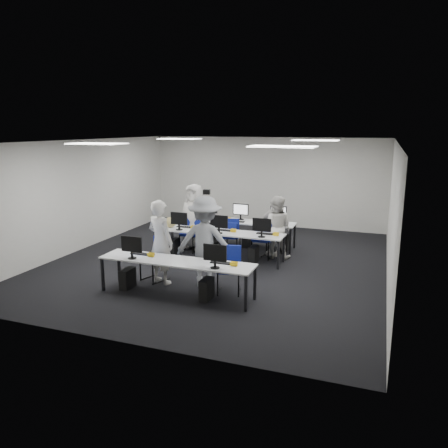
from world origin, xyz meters
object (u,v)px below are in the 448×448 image
(student_3, at_px, (274,227))
(chair_7, at_px, (272,245))
(chair_6, at_px, (232,242))
(desk_mid, at_px, (222,234))
(chair_3, at_px, (230,242))
(chair_1, at_px, (229,278))
(chair_2, at_px, (191,240))
(photographer, at_px, (205,242))
(student_1, at_px, (276,227))
(student_0, at_px, (160,242))
(student_2, at_px, (194,216))
(chair_5, at_px, (192,237))
(desk_front, at_px, (176,263))
(chair_4, at_px, (262,246))
(chair_0, at_px, (155,267))

(student_3, bearing_deg, chair_7, -82.01)
(student_3, bearing_deg, chair_6, -162.15)
(desk_mid, relative_size, chair_3, 3.55)
(chair_1, relative_size, chair_2, 1.01)
(chair_2, xyz_separation_m, photographer, (1.41, -2.36, 0.67))
(chair_3, distance_m, chair_7, 1.12)
(chair_2, relative_size, student_1, 0.58)
(chair_2, height_order, student_0, student_0)
(chair_3, distance_m, chair_6, 0.17)
(student_3, bearing_deg, photographer, -90.57)
(chair_3, bearing_deg, student_1, -11.28)
(chair_2, xyz_separation_m, student_2, (-0.02, 0.30, 0.61))
(chair_5, bearing_deg, desk_mid, -34.48)
(desk_front, xyz_separation_m, photographer, (0.34, 0.70, 0.29))
(student_1, bearing_deg, student_3, -63.35)
(chair_2, xyz_separation_m, chair_4, (2.00, 0.04, 0.01))
(desk_front, bearing_deg, chair_5, 109.42)
(desk_front, distance_m, chair_6, 3.45)
(desk_mid, height_order, chair_2, chair_2)
(desk_mid, height_order, chair_1, chair_1)
(chair_0, relative_size, student_1, 0.58)
(chair_2, bearing_deg, chair_5, 115.88)
(chair_0, distance_m, student_0, 0.66)
(desk_front, relative_size, chair_7, 3.48)
(chair_2, bearing_deg, student_3, 16.28)
(desk_mid, bearing_deg, chair_2, 156.79)
(chair_2, xyz_separation_m, chair_5, (-0.14, 0.39, -0.01))
(chair_1, distance_m, student_2, 3.54)
(chair_6, distance_m, student_1, 1.40)
(chair_6, height_order, student_2, student_2)
(chair_2, xyz_separation_m, chair_6, (1.07, 0.37, -0.03))
(chair_3, height_order, chair_4, chair_4)
(photographer, bearing_deg, chair_7, -116.22)
(desk_mid, distance_m, chair_5, 1.53)
(chair_1, bearing_deg, student_3, 72.87)
(chair_7, bearing_deg, student_2, -179.03)
(chair_2, bearing_deg, photographer, -53.35)
(desk_mid, height_order, student_3, student_3)
(chair_7, bearing_deg, desk_mid, -145.24)
(chair_0, distance_m, chair_7, 3.34)
(chair_2, bearing_deg, chair_1, -45.78)
(chair_5, relative_size, chair_7, 0.99)
(chair_0, bearing_deg, student_0, -4.94)
(chair_4, relative_size, student_2, 0.54)
(chair_5, bearing_deg, student_2, -34.41)
(chair_4, bearing_deg, student_3, 54.76)
(desk_front, xyz_separation_m, chair_6, (-0.01, 3.43, -0.42))
(chair_5, bearing_deg, chair_0, -82.29)
(chair_0, relative_size, chair_7, 1.02)
(chair_1, bearing_deg, chair_0, 162.60)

